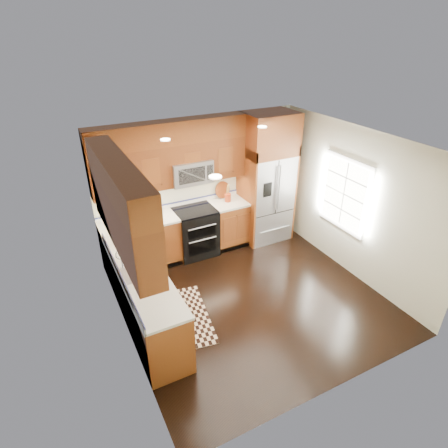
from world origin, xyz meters
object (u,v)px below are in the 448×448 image
range (196,232)px  utensil_crock (228,196)px  refrigerator (267,179)px  rug (181,317)px  knife_block (156,208)px

range → utensil_crock: (0.73, 0.06, 0.59)m
refrigerator → utensil_crock: size_ratio=7.64×
utensil_crock → rug: bearing=-135.2°
rug → utensil_crock: utensil_crock is taller
rug → refrigerator: bearing=41.6°
range → rug: size_ratio=0.69×
range → refrigerator: 1.76m
refrigerator → rug: bearing=-147.9°
knife_block → utensil_crock: utensil_crock is taller
refrigerator → knife_block: refrigerator is taller
range → rug: (-0.95, -1.61, -0.46)m
range → utensil_crock: size_ratio=2.78×
range → refrigerator: bearing=-1.4°
refrigerator → knife_block: (-2.24, 0.22, -0.24)m
range → knife_block: size_ratio=3.03×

